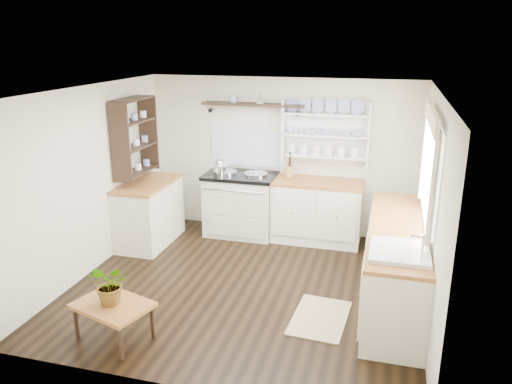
{
  "coord_description": "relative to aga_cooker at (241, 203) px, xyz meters",
  "views": [
    {
      "loc": [
        1.52,
        -5.16,
        2.86
      ],
      "look_at": [
        0.06,
        0.25,
        1.1
      ],
      "focal_mm": 35.0,
      "sensor_mm": 36.0,
      "label": 1
    }
  ],
  "objects": [
    {
      "name": "left_shelving",
      "position": [
        -1.3,
        -0.67,
        1.08
      ],
      "size": [
        0.28,
        0.8,
        1.05
      ],
      "primitive_type": "cube",
      "color": "black",
      "rests_on": "wall_left"
    },
    {
      "name": "back_cabinets",
      "position": [
        1.14,
        0.03,
        -0.01
      ],
      "size": [
        1.27,
        0.63,
        0.9
      ],
      "color": "#F1E6D0",
      "rests_on": "floor"
    },
    {
      "name": "utensil_crock",
      "position": [
        0.7,
        0.11,
        0.51
      ],
      "size": [
        0.13,
        0.13,
        0.15
      ],
      "primitive_type": "cylinder",
      "color": "#AA7B3E",
      "rests_on": "back_cabinets"
    },
    {
      "name": "potted_plant",
      "position": [
        -0.4,
        -2.97,
        0.12
      ],
      "size": [
        0.48,
        0.45,
        0.42
      ],
      "primitive_type": "imported",
      "rotation": [
        0.0,
        0.0,
        -0.44
      ],
      "color": "#3F7233",
      "rests_on": "center_table"
    },
    {
      "name": "center_table",
      "position": [
        -0.4,
        -2.97,
        -0.13
      ],
      "size": [
        0.83,
        0.7,
        0.39
      ],
      "rotation": [
        0.0,
        0.0,
        -0.3
      ],
      "color": "brown",
      "rests_on": "floor"
    },
    {
      "name": "belfast_sink",
      "position": [
        2.24,
        -2.22,
        0.33
      ],
      "size": [
        0.55,
        0.6,
        0.45
      ],
      "color": "white",
      "rests_on": "right_cabinets"
    },
    {
      "name": "left_cabinets",
      "position": [
        -1.16,
        -0.67,
        -0.01
      ],
      "size": [
        0.62,
        1.13,
        0.9
      ],
      "color": "#F1E6D0",
      "rests_on": "floor"
    },
    {
      "name": "plate_rack",
      "position": [
        1.19,
        0.29,
        1.08
      ],
      "size": [
        1.2,
        0.22,
        0.9
      ],
      "color": "white",
      "rests_on": "wall_back"
    },
    {
      "name": "wall_left",
      "position": [
        -1.46,
        -1.57,
        0.68
      ],
      "size": [
        0.02,
        3.8,
        2.3
      ],
      "primitive_type": "cube",
      "color": "beige",
      "rests_on": "ground"
    },
    {
      "name": "window",
      "position": [
        2.48,
        -1.42,
        1.09
      ],
      "size": [
        0.08,
        1.55,
        1.22
      ],
      "color": "white",
      "rests_on": "wall_right"
    },
    {
      "name": "wall_back",
      "position": [
        0.54,
        0.33,
        0.68
      ],
      "size": [
        4.0,
        0.02,
        2.3
      ],
      "primitive_type": "cube",
      "color": "beige",
      "rests_on": "ground"
    },
    {
      "name": "wall_right",
      "position": [
        2.54,
        -1.57,
        0.68
      ],
      "size": [
        0.02,
        3.8,
        2.3
      ],
      "primitive_type": "cube",
      "color": "beige",
      "rests_on": "ground"
    },
    {
      "name": "ceiling",
      "position": [
        0.54,
        -1.57,
        1.83
      ],
      "size": [
        4.0,
        3.8,
        0.01
      ],
      "primitive_type": "cube",
      "color": "white",
      "rests_on": "wall_back"
    },
    {
      "name": "aga_cooker",
      "position": [
        0.0,
        0.0,
        0.0
      ],
      "size": [
        1.04,
        0.72,
        0.96
      ],
      "color": "beige",
      "rests_on": "floor"
    },
    {
      "name": "floor_rug",
      "position": [
        1.5,
        -2.08,
        -0.46
      ],
      "size": [
        0.61,
        0.89,
        0.02
      ],
      "primitive_type": "cube",
      "rotation": [
        0.0,
        0.0,
        -0.07
      ],
      "color": "#9D8E5B",
      "rests_on": "floor"
    },
    {
      "name": "right_cabinets",
      "position": [
        2.24,
        -1.47,
        -0.01
      ],
      "size": [
        0.62,
        2.43,
        0.9
      ],
      "color": "#F1E6D0",
      "rests_on": "floor"
    },
    {
      "name": "high_shelf",
      "position": [
        0.14,
        0.21,
        1.44
      ],
      "size": [
        1.5,
        0.29,
        0.16
      ],
      "color": "black",
      "rests_on": "wall_back"
    },
    {
      "name": "kettle",
      "position": [
        -0.28,
        -0.12,
        0.57
      ],
      "size": [
        0.19,
        0.19,
        0.23
      ],
      "primitive_type": null,
      "color": "silver",
      "rests_on": "aga_cooker"
    },
    {
      "name": "floor",
      "position": [
        0.54,
        -1.57,
        -0.47
      ],
      "size": [
        4.0,
        3.8,
        0.01
      ],
      "primitive_type": "cube",
      "color": "black",
      "rests_on": "ground"
    }
  ]
}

